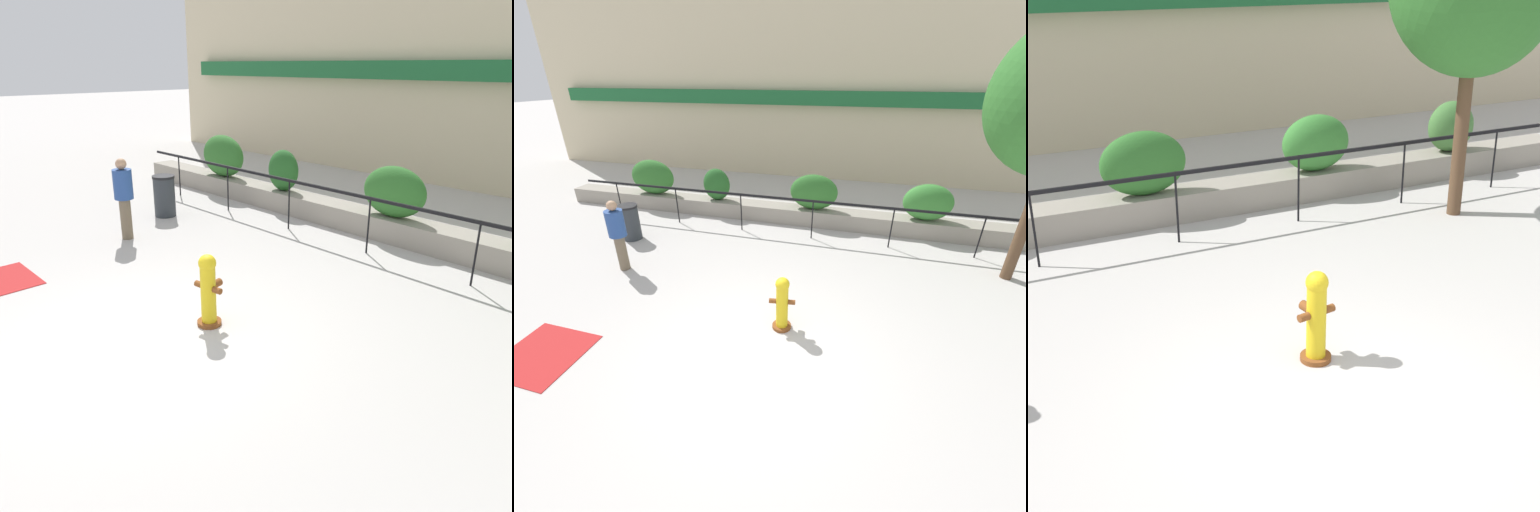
% 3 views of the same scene
% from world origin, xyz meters
% --- Properties ---
extents(ground_plane, '(120.00, 120.00, 0.00)m').
position_xyz_m(ground_plane, '(0.00, 0.00, 0.00)').
color(ground_plane, '#BCB7B2').
extents(building_facade, '(30.00, 1.36, 8.00)m').
position_xyz_m(building_facade, '(0.00, 11.98, 3.99)').
color(building_facade, beige).
rests_on(building_facade, ground).
extents(planter_wall_low, '(18.00, 0.70, 0.50)m').
position_xyz_m(planter_wall_low, '(0.00, 6.00, 0.25)').
color(planter_wall_low, gray).
rests_on(planter_wall_low, ground).
extents(fence_railing_segment, '(15.00, 0.05, 1.15)m').
position_xyz_m(fence_railing_segment, '(-0.00, 4.90, 1.02)').
color(fence_railing_segment, black).
rests_on(fence_railing_segment, ground).
extents(hedge_bush_0, '(1.59, 0.68, 1.16)m').
position_xyz_m(hedge_bush_0, '(-5.80, 6.00, 1.08)').
color(hedge_bush_0, '#2D6B28').
rests_on(hedge_bush_0, planter_wall_low).
extents(hedge_bush_1, '(0.90, 0.57, 1.03)m').
position_xyz_m(hedge_bush_1, '(-3.40, 6.00, 1.01)').
color(hedge_bush_1, '#235B23').
rests_on(hedge_bush_1, planter_wall_low).
extents(hedge_bush_2, '(1.46, 0.60, 1.07)m').
position_xyz_m(hedge_bush_2, '(-0.17, 6.00, 1.04)').
color(hedge_bush_2, '#2D6B28').
rests_on(hedge_bush_2, planter_wall_low).
extents(hedge_bush_3, '(1.35, 0.70, 1.04)m').
position_xyz_m(hedge_bush_3, '(3.08, 6.00, 1.02)').
color(hedge_bush_3, '#387F33').
rests_on(hedge_bush_3, planter_wall_low).
extents(fire_hydrant, '(0.48, 0.46, 1.08)m').
position_xyz_m(fire_hydrant, '(0.18, 0.81, 0.55)').
color(fire_hydrant, brown).
rests_on(fire_hydrant, ground).
extents(pedestrian, '(0.56, 0.56, 1.73)m').
position_xyz_m(pedestrian, '(-4.06, 1.87, 0.99)').
color(pedestrian, brown).
rests_on(pedestrian, ground).
extents(tactile_warning_pad, '(1.32, 1.32, 0.01)m').
position_xyz_m(tactile_warning_pad, '(-3.53, -1.02, 0.01)').
color(tactile_warning_pad, '#B22323').
rests_on(tactile_warning_pad, ground).
extents(trash_bin, '(0.55, 0.55, 1.01)m').
position_xyz_m(trash_bin, '(-4.96, 3.43, 0.51)').
color(trash_bin, '#2D3338').
rests_on(trash_bin, ground).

